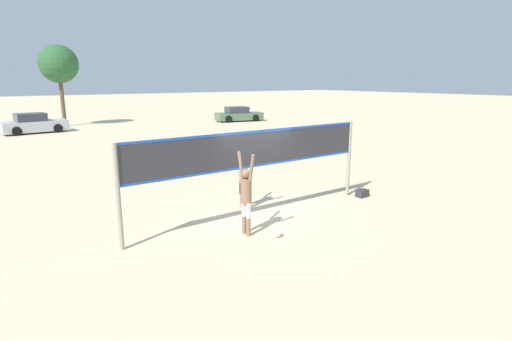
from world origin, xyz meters
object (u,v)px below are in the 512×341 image
player_spiker (246,192)px  gear_bag (362,193)px  volleyball_net (256,155)px  player_blocker (243,174)px  volleyball (277,233)px  tree_right_cluster (59,64)px  parked_car_near (239,115)px  parked_car_mid (34,124)px

player_spiker → gear_bag: player_spiker is taller
volleyball_net → player_spiker: volleyball_net is taller
player_blocker → volleyball: player_blocker is taller
player_spiker → tree_right_cluster: bearing=-2.2°
gear_bag → tree_right_cluster: size_ratio=0.06×
player_blocker → gear_bag: (4.00, -1.27, -0.97)m
player_blocker → parked_car_near: 26.27m
player_spiker → parked_car_mid: 25.55m
player_spiker → tree_right_cluster: (1.11, 29.16, 3.95)m
player_spiker → player_blocker: bearing=-31.5°
volleyball_net → volleyball: volleyball_net is taller
gear_bag → parked_car_mid: size_ratio=0.09×
parked_car_near → tree_right_cluster: 15.80m
volleyball_net → player_blocker: volleyball_net is taller
player_blocker → parked_car_mid: (-2.74, 23.71, -0.43)m
player_blocker → parked_car_mid: size_ratio=0.46×
volleyball → volleyball_net: bearing=74.0°
gear_bag → parked_car_mid: (-6.74, 24.98, 0.53)m
parked_car_near → parked_car_mid: (-16.96, 1.62, 0.05)m
volleyball → gear_bag: 4.69m
player_spiker → player_blocker: size_ratio=1.03×
volleyball_net → tree_right_cluster: size_ratio=1.17×
player_spiker → volleyball: 1.29m
player_spiker → parked_car_mid: size_ratio=0.47×
player_blocker → volleyball_net: bearing=-8.1°
volleyball → parked_car_mid: bearing=94.8°
player_blocker → parked_car_near: size_ratio=0.45×
volleyball_net → player_spiker: size_ratio=3.65×
parked_car_near → parked_car_mid: parked_car_mid is taller
player_spiker → gear_bag: bearing=-84.3°
player_blocker → parked_car_near: (14.22, 22.08, -0.48)m
volleyball → parked_car_mid: (-2.18, 26.07, 0.54)m
volleyball_net → volleyball: size_ratio=35.10×
player_spiker → volleyball: size_ratio=9.61×
volleyball_net → parked_car_mid: size_ratio=1.73×
player_spiker → parked_car_mid: player_spiker is taller
volleyball_net → player_spiker: (-0.98, -0.94, -0.70)m
player_blocker → volleyball: size_ratio=9.31×
player_blocker → player_spiker: bearing=-31.5°
player_spiker → player_blocker: (1.10, 1.78, -0.04)m
gear_bag → tree_right_cluster: tree_right_cluster is taller
volleyball_net → gear_bag: size_ratio=19.13×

